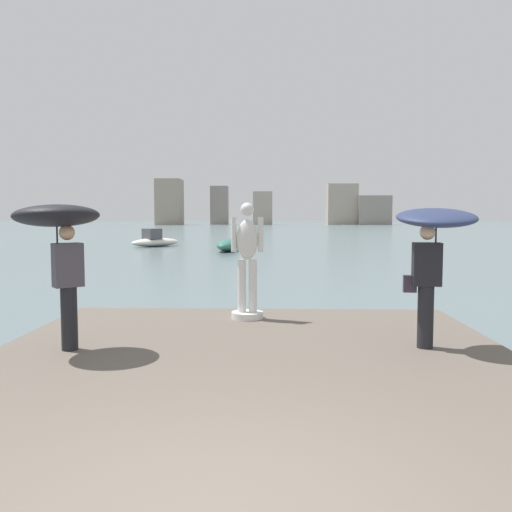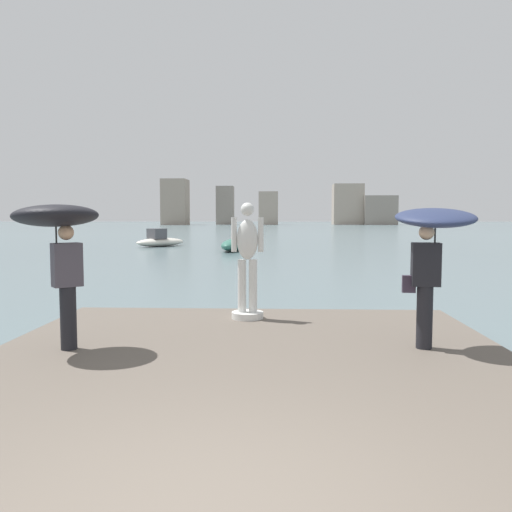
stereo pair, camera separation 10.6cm
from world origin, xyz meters
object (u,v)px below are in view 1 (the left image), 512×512
object	(u,v)px
onlooker_right	(433,237)
boat_mid	(155,241)
boat_near	(229,245)
onlooker_left	(59,231)
statue_white_figure	(247,265)

from	to	relation	value
onlooker_right	boat_mid	bearing A→B (deg)	109.34
boat_near	boat_mid	size ratio (longest dim) A/B	1.16
boat_near	boat_mid	bearing A→B (deg)	142.02
onlooker_left	boat_mid	size ratio (longest dim) A/B	0.49
onlooker_right	boat_mid	xyz separation A→B (m)	(-11.04, 31.44, -1.51)
statue_white_figure	boat_mid	size ratio (longest dim) A/B	0.50
onlooker_left	boat_near	size ratio (longest dim) A/B	0.42
onlooker_left	onlooker_right	bearing A→B (deg)	3.52
onlooker_left	boat_near	xyz separation A→B (m)	(0.04, 27.11, -1.66)
onlooker_right	boat_mid	world-z (taller)	onlooker_right
onlooker_left	boat_mid	bearing A→B (deg)	100.55
onlooker_right	boat_near	xyz separation A→B (m)	(-5.09, 26.79, -1.57)
onlooker_right	boat_mid	distance (m)	33.36
onlooker_left	statue_white_figure	bearing A→B (deg)	43.63
statue_white_figure	onlooker_left	xyz separation A→B (m)	(-2.45, -2.33, 0.67)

